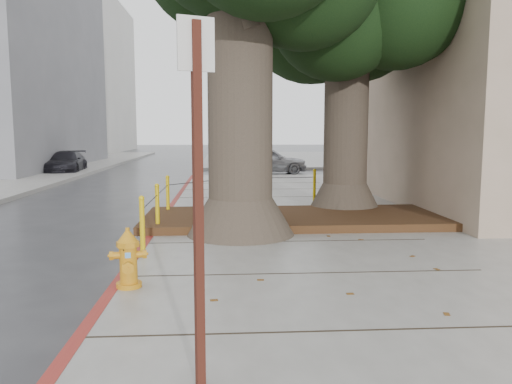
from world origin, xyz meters
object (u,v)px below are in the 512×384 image
(car_silver, at_px, (268,160))
(car_red, at_px, (467,160))
(car_dark, at_px, (66,162))
(fire_hydrant, at_px, (128,258))
(signpost, at_px, (198,185))

(car_silver, relative_size, car_red, 0.94)
(car_silver, xyz_separation_m, car_dark, (-9.98, 0.81, -0.10))
(fire_hydrant, distance_m, car_silver, 18.63)
(car_silver, bearing_deg, fire_hydrant, 167.99)
(car_silver, distance_m, car_red, 9.92)
(car_dark, bearing_deg, signpost, -76.13)
(fire_hydrant, height_order, signpost, signpost)
(fire_hydrant, distance_m, car_red, 22.29)
(signpost, distance_m, car_red, 23.85)
(car_silver, bearing_deg, car_dark, 83.65)
(car_dark, bearing_deg, car_red, -9.10)
(signpost, height_order, car_dark, signpost)
(signpost, height_order, car_red, signpost)
(fire_hydrant, xyz_separation_m, car_dark, (-6.64, 19.14, 0.03))
(car_red, relative_size, car_dark, 1.07)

